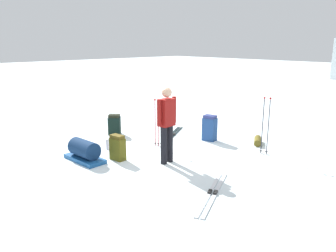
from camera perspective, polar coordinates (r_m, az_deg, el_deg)
The scene contains 12 objects.
ground_plane at distance 8.19m, azimuth -0.00°, elevation -4.75°, with size 80.00×80.00×0.00m, color white.
skier_standing at distance 7.37m, azimuth -0.21°, elevation 0.81°, with size 0.24×0.57×1.70m.
ski_pair_near at distance 9.80m, azimuth 0.76°, elevation -1.49°, with size 1.09×1.68×0.05m.
ski_pair_far at distance 6.21m, azimuth 7.54°, elevation -11.15°, with size 1.02×1.78×0.05m.
backpack_large_dark at distance 9.96m, azimuth -9.04°, elevation 0.23°, with size 0.43×0.43×0.59m.
backpack_bright at distance 9.28m, azimuth 7.05°, elevation -0.37°, with size 0.39×0.33×0.71m.
backpack_small_spare at distance 7.81m, azimuth -8.52°, elevation -3.66°, with size 0.38×0.25×0.59m.
ski_poles_planted_near at distance 8.66m, azimuth -1.94°, elevation 1.03°, with size 0.16×0.10×1.24m.
ski_poles_planted_far at distance 8.33m, azimuth 16.18°, elevation 0.50°, with size 0.20×0.11×1.39m.
gear_sled at distance 7.91m, azimuth -13.95°, elevation -4.17°, with size 1.09×0.52×0.49m.
sleeping_mat_rolled at distance 9.26m, azimuth 14.91°, elevation -2.43°, with size 0.18×0.18×0.55m, color brown.
thermos_bottle at distance 8.64m, azimuth -10.21°, elevation -3.07°, with size 0.07×0.07×0.26m, color #B3B0C0.
Camera 1 is at (5.65, -5.32, 2.65)m, focal length 36.07 mm.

